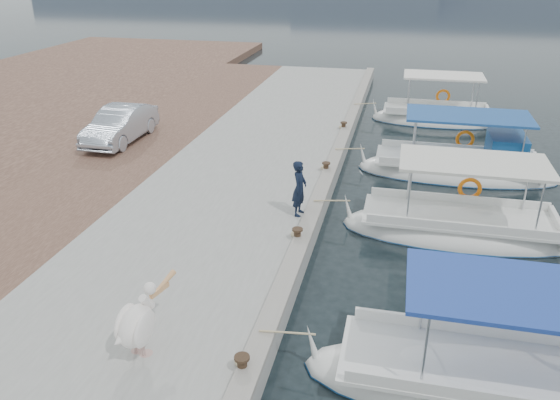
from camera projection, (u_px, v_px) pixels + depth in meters
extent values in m
plane|color=black|center=(299.00, 289.00, 12.90)|extent=(400.00, 400.00, 0.00)
cube|color=gray|center=(239.00, 188.00, 17.85)|extent=(6.00, 40.00, 0.50)
cube|color=gray|center=(323.00, 187.00, 17.16)|extent=(0.44, 40.00, 0.12)
cube|color=brown|center=(100.00, 176.00, 18.86)|extent=(4.00, 40.00, 0.50)
ellipsoid|color=white|center=(515.00, 395.00, 9.74)|extent=(7.66, 2.22, 1.30)
ellipsoid|color=#144B8D|center=(515.00, 396.00, 9.75)|extent=(7.70, 2.27, 0.22)
cube|color=white|center=(521.00, 373.00, 9.53)|extent=(6.28, 1.91, 0.08)
cube|color=#1F3E9E|center=(551.00, 296.00, 8.82)|extent=(4.59, 2.04, 0.08)
cylinder|color=silver|center=(425.00, 353.00, 8.81)|extent=(0.05, 0.05, 1.60)
torus|color=orange|center=(532.00, 319.00, 10.23)|extent=(0.68, 0.12, 0.68)
ellipsoid|color=white|center=(457.00, 233.00, 15.39)|extent=(6.45, 2.29, 1.30)
ellipsoid|color=#144B8D|center=(457.00, 234.00, 15.40)|extent=(6.49, 2.33, 0.22)
cube|color=white|center=(460.00, 217.00, 15.19)|extent=(5.29, 1.97, 0.08)
cube|color=silver|center=(474.00, 163.00, 14.48)|extent=(3.87, 2.10, 0.08)
cylinder|color=silver|center=(409.00, 199.00, 14.39)|extent=(0.05, 0.05, 1.60)
torus|color=orange|center=(470.00, 189.00, 15.91)|extent=(0.68, 0.12, 0.68)
ellipsoid|color=white|center=(455.00, 174.00, 19.59)|extent=(6.92, 2.41, 1.30)
ellipsoid|color=#144B8D|center=(455.00, 174.00, 19.60)|extent=(6.96, 2.46, 0.22)
cube|color=white|center=(457.00, 160.00, 19.39)|extent=(5.68, 2.08, 0.08)
cube|color=#1D4B94|center=(469.00, 116.00, 18.68)|extent=(4.15, 2.22, 0.08)
cylinder|color=silver|center=(414.00, 144.00, 18.57)|extent=(0.05, 0.05, 1.60)
torus|color=orange|center=(465.00, 139.00, 20.16)|extent=(0.68, 0.12, 0.68)
cube|color=#144B8D|center=(506.00, 149.00, 18.84)|extent=(1.20, 1.69, 1.00)
ellipsoid|color=white|center=(435.00, 121.00, 25.78)|extent=(5.91, 2.27, 1.30)
ellipsoid|color=#144B8D|center=(435.00, 121.00, 25.79)|extent=(5.94, 2.31, 0.22)
cube|color=white|center=(436.00, 111.00, 25.57)|extent=(4.85, 1.95, 0.08)
cube|color=white|center=(444.00, 76.00, 24.87)|extent=(3.55, 2.09, 0.08)
cylinder|color=silver|center=(409.00, 97.00, 24.76)|extent=(0.05, 0.05, 1.60)
torus|color=orange|center=(443.00, 96.00, 26.29)|extent=(0.68, 0.12, 0.68)
cylinder|color=black|center=(242.00, 364.00, 9.59)|extent=(0.18, 0.18, 0.30)
cylinder|color=black|center=(242.00, 358.00, 9.53)|extent=(0.28, 0.28, 0.05)
cylinder|color=black|center=(297.00, 235.00, 14.03)|extent=(0.18, 0.18, 0.30)
cylinder|color=black|center=(297.00, 230.00, 13.97)|extent=(0.28, 0.28, 0.05)
cylinder|color=black|center=(326.00, 167.00, 18.48)|extent=(0.18, 0.18, 0.30)
cylinder|color=black|center=(326.00, 163.00, 18.42)|extent=(0.28, 0.28, 0.05)
cylinder|color=black|center=(344.00, 126.00, 22.92)|extent=(0.18, 0.18, 0.30)
cylinder|color=black|center=(344.00, 123.00, 22.86)|extent=(0.28, 0.28, 0.05)
cylinder|color=tan|center=(135.00, 343.00, 10.04)|extent=(0.06, 0.06, 0.39)
cylinder|color=tan|center=(143.00, 347.00, 9.96)|extent=(0.06, 0.06, 0.39)
ellipsoid|color=white|center=(136.00, 326.00, 9.82)|extent=(0.78, 1.04, 0.73)
cylinder|color=white|center=(147.00, 302.00, 9.97)|extent=(0.23, 0.36, 0.39)
sphere|color=white|center=(150.00, 288.00, 9.96)|extent=(0.24, 0.24, 0.24)
cone|color=#EAA566|center=(163.00, 284.00, 10.30)|extent=(0.30, 0.71, 0.28)
imported|color=black|center=(299.00, 188.00, 15.16)|extent=(0.44, 0.62, 1.60)
imported|color=#A7B1BF|center=(120.00, 125.00, 21.30)|extent=(1.43, 4.09, 1.35)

